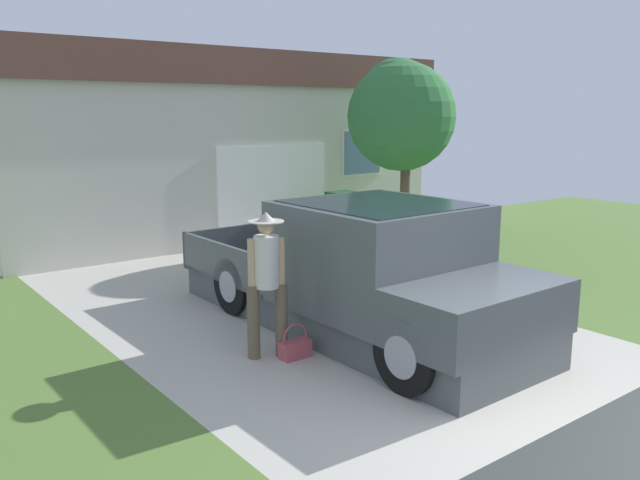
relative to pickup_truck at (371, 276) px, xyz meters
The scene contains 6 objects.
pickup_truck is the anchor object (origin of this frame).
person_with_hat 1.48m from the pickup_truck, behind, with size 0.44×0.41×1.70m.
handbag 1.40m from the pickup_truck, behind, with size 0.36×0.18×0.42m.
house_with_garage 9.24m from the pickup_truck, 77.51° to the left, with size 10.52×6.38×4.06m.
neighbor_tree 5.96m from the pickup_truck, 41.93° to the left, with size 2.20×2.20×3.86m.
wheeled_trash_bin 5.77m from the pickup_truck, 53.31° to the left, with size 0.60×0.72×1.11m.
Camera 1 is at (-5.07, -2.96, 2.80)m, focal length 36.50 mm.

